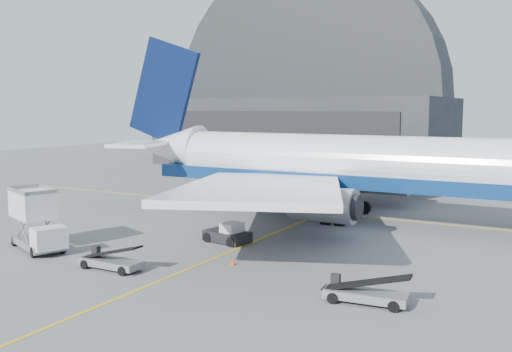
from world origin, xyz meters
The scene contains 9 objects.
ground centered at (0.00, 0.00, 0.00)m, with size 200.00×200.00×0.00m, color #565659.
taxi_lines centered at (0.00, 12.67, 0.01)m, with size 80.00×42.12×0.02m.
hangar centered at (-22.00, 64.95, 9.54)m, with size 50.00×28.30×28.00m.
airliner centered at (2.91, 18.20, 5.07)m, with size 51.61×50.04×18.11m.
catering_truck centered at (-12.69, -3.76, 2.13)m, with size 6.51×4.33×4.20m.
pushback_tug centered at (-1.64, 4.85, 0.61)m, with size 3.81×2.63×1.63m.
belt_loader_a centered at (-4.33, -5.05, 0.54)m, with size 4.62×1.68×1.76m.
belt_loader_b centered at (11.96, -3.27, 0.55)m, with size 4.73×2.00×1.78m.
traffic_cone centered at (1.99, -0.34, 0.22)m, with size 0.32×0.32×0.46m.
Camera 1 is at (21.17, -31.51, 10.28)m, focal length 40.00 mm.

